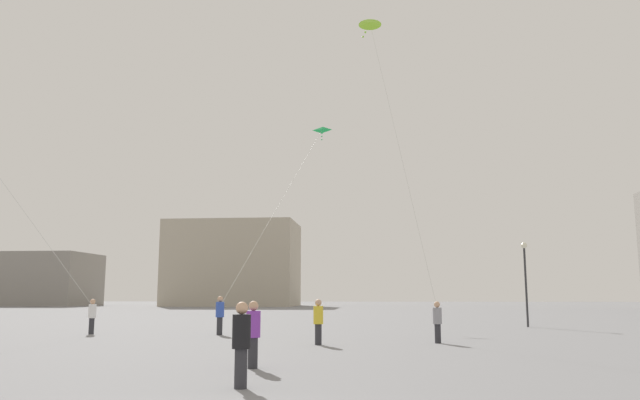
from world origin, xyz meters
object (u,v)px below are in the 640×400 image
object	(u,v)px
person_in_yellow	(318,320)
kite_emerald_delta	(319,136)
building_left_hall	(21,279)
lamppost_east	(525,270)
kite_lime_diamond	(370,25)
person_in_black	(241,341)
person_in_blue	(220,314)
person_in_purple	(253,331)
person_in_grey	(437,320)
person_in_white	(92,315)
building_centre_hall	(234,264)

from	to	relation	value
person_in_yellow	kite_emerald_delta	distance (m)	24.36
building_left_hall	lamppost_east	distance (m)	90.73
kite_lime_diamond	lamppost_east	bearing A→B (deg)	37.16
person_in_black	person_in_blue	xyz separation A→B (m)	(-4.24, 15.75, 0.04)
person_in_purple	lamppost_east	size ratio (longest dim) A/B	0.35
kite_lime_diamond	building_left_hall	bearing A→B (deg)	130.19
person_in_black	lamppost_east	world-z (taller)	lamppost_east
person_in_grey	person_in_yellow	bearing A→B (deg)	40.54
person_in_white	kite_emerald_delta	distance (m)	22.13
person_in_blue	kite_lime_diamond	size ratio (longest dim) A/B	0.12
person_in_white	building_centre_hall	distance (m)	69.89
kite_lime_diamond	building_left_hall	distance (m)	90.16
person_in_blue	person_in_yellow	bearing A→B (deg)	55.28
person_in_purple	building_centre_hall	world-z (taller)	building_centre_hall
kite_emerald_delta	lamppost_east	bearing A→B (deg)	-30.59
person_in_white	kite_emerald_delta	bearing A→B (deg)	-127.78
person_in_purple	lamppost_east	xyz separation A→B (m)	(12.08, 20.69, 2.35)
person_in_white	person_in_blue	world-z (taller)	person_in_blue
building_left_hall	building_centre_hall	bearing A→B (deg)	-0.90
person_in_blue	person_in_purple	size ratio (longest dim) A/B	1.05
kite_emerald_delta	building_centre_hall	distance (m)	56.96
person_in_black	person_in_purple	xyz separation A→B (m)	(-0.37, 3.28, -0.01)
person_in_white	person_in_purple	size ratio (longest dim) A/B	0.97
person_in_blue	lamppost_east	bearing A→B (deg)	128.55
person_in_white	lamppost_east	world-z (taller)	lamppost_east
building_centre_hall	person_in_purple	bearing A→B (deg)	-77.26
person_in_blue	person_in_purple	distance (m)	13.07
building_centre_hall	kite_emerald_delta	bearing A→B (deg)	-71.47
person_in_black	kite_lime_diamond	xyz separation A→B (m)	(2.87, 17.26, 14.57)
person_in_white	lamppost_east	distance (m)	23.65
person_in_blue	kite_emerald_delta	bearing A→B (deg)	179.21
person_in_white	person_in_black	world-z (taller)	person_in_black
person_in_yellow	kite_emerald_delta	world-z (taller)	kite_emerald_delta
lamppost_east	building_centre_hall	bearing A→B (deg)	116.59
person_in_white	person_in_grey	bearing A→B (deg)	158.79
person_in_purple	kite_emerald_delta	bearing A→B (deg)	-77.57
lamppost_east	person_in_purple	bearing A→B (deg)	-120.29
person_in_white	person_in_yellow	world-z (taller)	person_in_yellow
person_in_grey	building_left_hall	size ratio (longest dim) A/B	0.07
person_in_yellow	person_in_blue	size ratio (longest dim) A/B	0.94
person_in_purple	building_left_hall	world-z (taller)	building_left_hall
person_in_yellow	person_in_blue	distance (m)	7.14
kite_lime_diamond	building_centre_hall	size ratio (longest dim) A/B	0.73
person_in_grey	person_in_blue	size ratio (longest dim) A/B	0.89
person_in_black	person_in_white	bearing A→B (deg)	144.99
person_in_purple	building_centre_hall	distance (m)	84.02
person_in_blue	building_centre_hall	world-z (taller)	building_centre_hall
person_in_purple	kite_lime_diamond	size ratio (longest dim) A/B	0.11
person_in_purple	kite_lime_diamond	world-z (taller)	kite_lime_diamond
person_in_black	kite_emerald_delta	distance (m)	33.84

